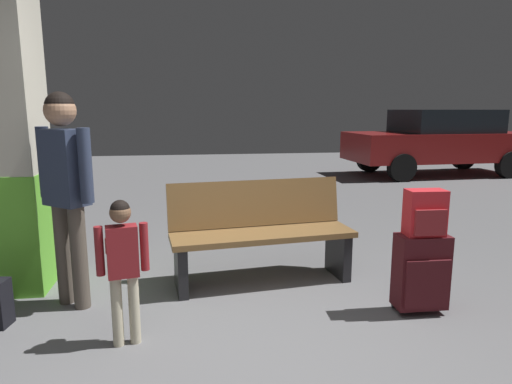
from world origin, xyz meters
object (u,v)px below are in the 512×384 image
object	(u,v)px
bench	(261,233)
child	(122,257)
parked_car_side	(439,140)
structural_pillar	(4,134)
suitcase	(421,272)
backpack_bright	(425,213)
adult	(65,177)

from	to	relation	value
bench	child	bearing A→B (deg)	-137.23
bench	parked_car_side	bearing A→B (deg)	48.77
structural_pillar	suitcase	bearing A→B (deg)	-17.30
bench	suitcase	world-z (taller)	bench
structural_pillar	bench	size ratio (longest dim) A/B	1.62
bench	backpack_bright	xyz separation A→B (m)	(1.08, -0.83, 0.33)
bench	suitcase	distance (m)	1.37
bench	adult	distance (m)	1.67
bench	adult	size ratio (longest dim) A/B	1.00
backpack_bright	parked_car_side	size ratio (longest dim) A/B	0.08
parked_car_side	child	bearing A→B (deg)	-132.16
bench	suitcase	xyz separation A→B (m)	(1.08, -0.82, -0.12)
child	parked_car_side	xyz separation A→B (m)	(6.22, 6.87, 0.21)
backpack_bright	parked_car_side	xyz separation A→B (m)	(4.08, 6.72, 0.03)
bench	adult	xyz separation A→B (m)	(-1.54, -0.29, 0.57)
child	backpack_bright	bearing A→B (deg)	3.91
backpack_bright	adult	size ratio (longest dim) A/B	0.21
structural_pillar	child	world-z (taller)	structural_pillar
child	structural_pillar	bearing A→B (deg)	132.78
structural_pillar	parked_car_side	bearing A→B (deg)	38.23
structural_pillar	adult	distance (m)	0.79
bench	backpack_bright	distance (m)	1.40
suitcase	child	bearing A→B (deg)	-176.07
adult	child	bearing A→B (deg)	-54.40
bench	child	xyz separation A→B (m)	(-1.05, -0.97, 0.15)
bench	child	size ratio (longest dim) A/B	1.71
structural_pillar	adult	size ratio (longest dim) A/B	1.62
suitcase	bench	bearing A→B (deg)	142.72
bench	child	distance (m)	1.44
structural_pillar	backpack_bright	xyz separation A→B (m)	(3.19, -0.99, -0.55)
bench	adult	world-z (taller)	adult
structural_pillar	adult	world-z (taller)	structural_pillar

